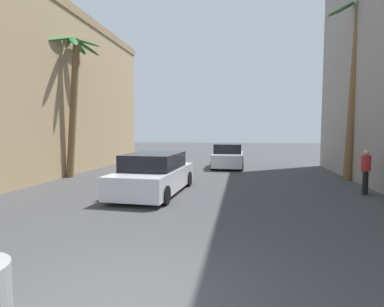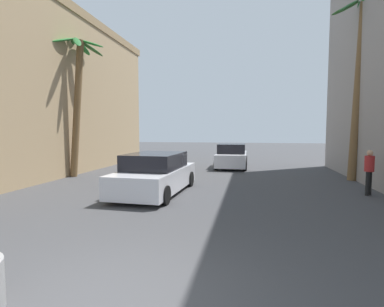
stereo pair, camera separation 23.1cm
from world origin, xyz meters
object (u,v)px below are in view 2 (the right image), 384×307
at_px(car_lead, 155,174).
at_px(pedestrian_mid_right, 369,169).
at_px(palm_tree_mid_left, 77,87).
at_px(palm_tree_mid_right, 359,81).
at_px(car_far, 232,156).

relative_size(car_lead, pedestrian_mid_right, 2.89).
distance_m(palm_tree_mid_left, palm_tree_mid_right, 14.09).
bearing_deg(palm_tree_mid_right, palm_tree_mid_left, -174.57).
bearing_deg(car_lead, car_far, 74.35).
height_order(car_lead, palm_tree_mid_right, palm_tree_mid_right).
height_order(palm_tree_mid_left, pedestrian_mid_right, palm_tree_mid_left).
distance_m(palm_tree_mid_right, pedestrian_mid_right, 5.31).
xyz_separation_m(car_lead, palm_tree_mid_left, (-5.34, 3.37, 3.98)).
height_order(car_lead, pedestrian_mid_right, pedestrian_mid_right).
bearing_deg(pedestrian_mid_right, car_far, 125.75).
xyz_separation_m(car_lead, pedestrian_mid_right, (8.01, 1.09, 0.27)).
relative_size(car_lead, car_far, 1.09).
bearing_deg(car_far, pedestrian_mid_right, -54.25).
height_order(palm_tree_mid_left, palm_tree_mid_right, palm_tree_mid_right).
xyz_separation_m(palm_tree_mid_right, pedestrian_mid_right, (-0.68, -3.62, -3.82)).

